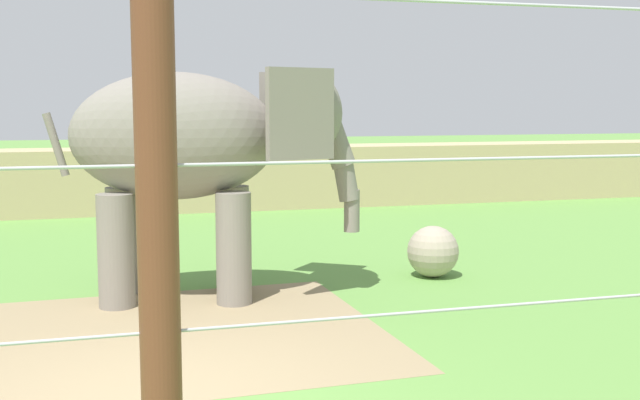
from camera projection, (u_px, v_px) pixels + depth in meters
name	position (u px, v px, depth m)	size (l,w,h in m)	color
ground_plane	(154.00, 400.00, 7.53)	(120.00, 120.00, 0.00)	#609342
dirt_patch	(109.00, 340.00, 9.42)	(6.60, 4.56, 0.01)	#937F5B
embankment_wall	(115.00, 180.00, 20.68)	(36.00, 1.80, 1.66)	tan
elephant	(199.00, 147.00, 11.29)	(4.46, 2.15, 3.33)	gray
enrichment_ball	(433.00, 251.00, 12.86)	(0.84, 0.84, 0.84)	tan
cable_fence	(179.00, 292.00, 4.34)	(9.06, 0.23, 3.53)	brown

